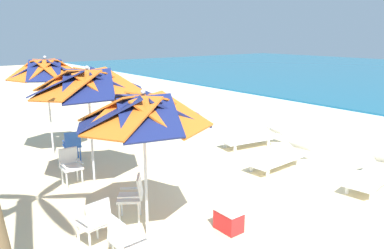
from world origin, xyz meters
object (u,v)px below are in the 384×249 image
(plastic_chair_1, at_px, (133,195))
(plastic_chair_3, at_px, (70,164))
(sun_lounger_2, at_px, (253,137))
(plastic_chair_2, at_px, (95,221))
(cooler_box, at_px, (229,220))
(beach_umbrella_2, at_px, (46,70))
(sun_lounger_1, at_px, (280,157))
(plastic_chair_4, at_px, (72,144))
(beach_umbrella_1, at_px, (88,83))
(plastic_chair_0, at_px, (125,240))
(beach_umbrella_0, at_px, (144,112))
(sun_lounger_0, at_px, (374,174))

(plastic_chair_1, height_order, plastic_chair_3, same)
(sun_lounger_2, bearing_deg, plastic_chair_2, -69.18)
(sun_lounger_2, distance_m, cooler_box, 5.31)
(beach_umbrella_2, bearing_deg, plastic_chair_1, -1.20)
(plastic_chair_2, xyz_separation_m, sun_lounger_1, (-0.63, 5.44, -0.22))
(plastic_chair_4, bearing_deg, beach_umbrella_1, -7.76)
(plastic_chair_0, bearing_deg, sun_lounger_1, 105.10)
(plastic_chair_2, distance_m, plastic_chair_4, 4.60)
(plastic_chair_1, height_order, plastic_chair_2, same)
(beach_umbrella_0, bearing_deg, plastic_chair_0, -50.10)
(sun_lounger_1, relative_size, cooler_box, 4.35)
(plastic_chair_4, relative_size, cooler_box, 1.73)
(beach_umbrella_2, relative_size, sun_lounger_0, 1.29)
(beach_umbrella_2, relative_size, plastic_chair_4, 3.28)
(sun_lounger_0, relative_size, cooler_box, 4.42)
(plastic_chair_2, relative_size, sun_lounger_0, 0.39)
(plastic_chair_4, xyz_separation_m, sun_lounger_2, (2.03, 4.97, -0.22))
(plastic_chair_3, bearing_deg, plastic_chair_4, 157.77)
(plastic_chair_1, distance_m, plastic_chair_4, 3.95)
(plastic_chair_4, bearing_deg, plastic_chair_1, -4.79)
(plastic_chair_0, xyz_separation_m, beach_umbrella_1, (-3.19, 0.92, 1.90))
(plastic_chair_0, distance_m, beach_umbrella_1, 3.83)
(beach_umbrella_0, bearing_deg, plastic_chair_4, 174.66)
(plastic_chair_3, bearing_deg, beach_umbrella_0, 3.86)
(cooler_box, bearing_deg, plastic_chair_4, -171.38)
(plastic_chair_4, distance_m, sun_lounger_0, 7.65)
(plastic_chair_3, bearing_deg, cooler_box, 20.87)
(plastic_chair_4, height_order, cooler_box, plastic_chair_4)
(plastic_chair_0, height_order, sun_lounger_2, plastic_chair_0)
(sun_lounger_0, bearing_deg, plastic_chair_0, -96.71)
(plastic_chair_1, distance_m, cooler_box, 1.82)
(plastic_chair_1, distance_m, beach_umbrella_1, 2.69)
(plastic_chair_1, distance_m, plastic_chair_3, 2.40)
(plastic_chair_1, xyz_separation_m, cooler_box, (1.39, 1.14, -0.30))
(beach_umbrella_0, height_order, sun_lounger_1, beach_umbrella_0)
(plastic_chair_1, height_order, sun_lounger_0, plastic_chair_1)
(beach_umbrella_0, distance_m, sun_lounger_0, 5.75)
(cooler_box, bearing_deg, plastic_chair_0, -92.89)
(plastic_chair_0, relative_size, plastic_chair_2, 1.00)
(beach_umbrella_1, distance_m, cooler_box, 4.10)
(plastic_chair_2, height_order, sun_lounger_0, plastic_chair_2)
(beach_umbrella_0, bearing_deg, sun_lounger_1, 99.89)
(beach_umbrella_0, bearing_deg, beach_umbrella_2, 177.93)
(beach_umbrella_0, bearing_deg, sun_lounger_2, 115.29)
(plastic_chair_0, distance_m, sun_lounger_1, 5.53)
(plastic_chair_0, height_order, plastic_chair_2, same)
(beach_umbrella_0, bearing_deg, beach_umbrella_1, 176.59)
(beach_umbrella_1, distance_m, plastic_chair_4, 2.79)
(beach_umbrella_1, relative_size, plastic_chair_4, 3.20)
(plastic_chair_1, height_order, beach_umbrella_2, beach_umbrella_2)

